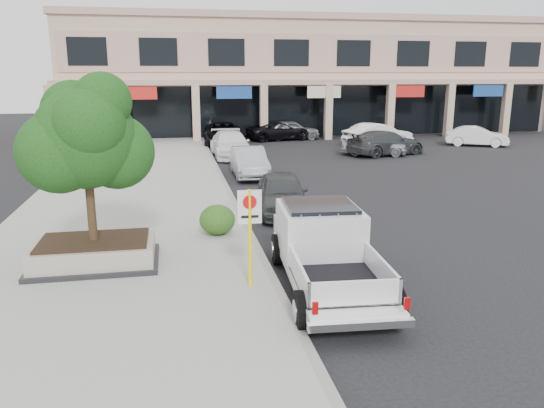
{
  "coord_description": "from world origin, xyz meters",
  "views": [
    {
      "loc": [
        -3.82,
        -12.29,
        4.99
      ],
      "look_at": [
        -1.21,
        1.5,
        1.51
      ],
      "focal_mm": 35.0,
      "sensor_mm": 36.0,
      "label": 1
    }
  ],
  "objects_px": {
    "planter": "(95,252)",
    "curb_car_c": "(231,144)",
    "pickup_truck": "(328,252)",
    "no_parking_sign": "(250,225)",
    "planter_tree": "(92,138)",
    "lot_car_e": "(291,130)",
    "lot_car_c": "(386,143)",
    "curb_car_a": "(282,193)",
    "curb_car_d": "(223,134)",
    "lot_car_f": "(477,136)",
    "lot_car_d": "(279,131)",
    "curb_car_b": "(249,162)",
    "lot_car_a": "(374,144)",
    "lot_car_b": "(378,135)"
  },
  "relations": [
    {
      "from": "curb_car_b",
      "to": "curb_car_d",
      "type": "relative_size",
      "value": 0.77
    },
    {
      "from": "planter",
      "to": "lot_car_b",
      "type": "height_order",
      "value": "lot_car_b"
    },
    {
      "from": "lot_car_e",
      "to": "lot_car_f",
      "type": "xyz_separation_m",
      "value": [
        12.02,
        -5.91,
        -0.07
      ]
    },
    {
      "from": "planter_tree",
      "to": "curb_car_d",
      "type": "height_order",
      "value": "planter_tree"
    },
    {
      "from": "planter",
      "to": "no_parking_sign",
      "type": "xyz_separation_m",
      "value": [
        3.75,
        -2.15,
        1.16
      ]
    },
    {
      "from": "lot_car_a",
      "to": "lot_car_f",
      "type": "height_order",
      "value": "lot_car_a"
    },
    {
      "from": "lot_car_d",
      "to": "lot_car_e",
      "type": "relative_size",
      "value": 1.13
    },
    {
      "from": "pickup_truck",
      "to": "no_parking_sign",
      "type": "bearing_deg",
      "value": 177.82
    },
    {
      "from": "planter_tree",
      "to": "curb_car_c",
      "type": "bearing_deg",
      "value": 73.28
    },
    {
      "from": "lot_car_f",
      "to": "pickup_truck",
      "type": "bearing_deg",
      "value": 169.12
    },
    {
      "from": "curb_car_d",
      "to": "lot_car_b",
      "type": "relative_size",
      "value": 1.16
    },
    {
      "from": "curb_car_b",
      "to": "lot_car_e",
      "type": "relative_size",
      "value": 0.99
    },
    {
      "from": "planter_tree",
      "to": "lot_car_d",
      "type": "relative_size",
      "value": 0.8
    },
    {
      "from": "planter",
      "to": "lot_car_c",
      "type": "bearing_deg",
      "value": 48.87
    },
    {
      "from": "curb_car_a",
      "to": "lot_car_b",
      "type": "height_order",
      "value": "lot_car_b"
    },
    {
      "from": "curb_car_a",
      "to": "planter_tree",
      "type": "bearing_deg",
      "value": -135.14
    },
    {
      "from": "planter",
      "to": "planter_tree",
      "type": "distance_m",
      "value": 2.95
    },
    {
      "from": "curb_car_c",
      "to": "lot_car_b",
      "type": "xyz_separation_m",
      "value": [
        10.55,
        2.83,
        0.04
      ]
    },
    {
      "from": "curb_car_c",
      "to": "lot_car_f",
      "type": "bearing_deg",
      "value": 4.89
    },
    {
      "from": "lot_car_f",
      "to": "lot_car_e",
      "type": "bearing_deg",
      "value": 90.84
    },
    {
      "from": "curb_car_b",
      "to": "lot_car_d",
      "type": "distance_m",
      "value": 14.72
    },
    {
      "from": "curb_car_d",
      "to": "pickup_truck",
      "type": "bearing_deg",
      "value": -85.96
    },
    {
      "from": "lot_car_d",
      "to": "curb_car_a",
      "type": "bearing_deg",
      "value": 158.92
    },
    {
      "from": "planter",
      "to": "planter_tree",
      "type": "xyz_separation_m",
      "value": [
        0.13,
        0.15,
        2.94
      ]
    },
    {
      "from": "curb_car_c",
      "to": "lot_car_e",
      "type": "distance_m",
      "value": 9.51
    },
    {
      "from": "lot_car_d",
      "to": "lot_car_f",
      "type": "height_order",
      "value": "lot_car_d"
    },
    {
      "from": "curb_car_b",
      "to": "lot_car_f",
      "type": "xyz_separation_m",
      "value": [
        17.29,
        8.18,
        -0.04
      ]
    },
    {
      "from": "planter_tree",
      "to": "curb_car_a",
      "type": "relative_size",
      "value": 0.93
    },
    {
      "from": "curb_car_b",
      "to": "lot_car_f",
      "type": "bearing_deg",
      "value": 25.94
    },
    {
      "from": "planter",
      "to": "pickup_truck",
      "type": "bearing_deg",
      "value": -22.89
    },
    {
      "from": "lot_car_a",
      "to": "lot_car_c",
      "type": "xyz_separation_m",
      "value": [
        0.78,
        -0.01,
        0.06
      ]
    },
    {
      "from": "no_parking_sign",
      "to": "lot_car_c",
      "type": "relative_size",
      "value": 0.44
    },
    {
      "from": "planter",
      "to": "curb_car_b",
      "type": "xyz_separation_m",
      "value": [
        5.79,
        11.97,
        0.24
      ]
    },
    {
      "from": "planter",
      "to": "curb_car_c",
      "type": "xyz_separation_m",
      "value": [
        5.58,
        18.29,
        0.3
      ]
    },
    {
      "from": "curb_car_b",
      "to": "lot_car_d",
      "type": "height_order",
      "value": "curb_car_b"
    },
    {
      "from": "curb_car_b",
      "to": "lot_car_c",
      "type": "relative_size",
      "value": 0.84
    },
    {
      "from": "no_parking_sign",
      "to": "curb_car_a",
      "type": "bearing_deg",
      "value": 72.36
    },
    {
      "from": "lot_car_e",
      "to": "lot_car_d",
      "type": "bearing_deg",
      "value": 89.59
    },
    {
      "from": "curb_car_c",
      "to": "lot_car_c",
      "type": "bearing_deg",
      "value": -6.55
    },
    {
      "from": "curb_car_c",
      "to": "curb_car_d",
      "type": "height_order",
      "value": "curb_car_d"
    },
    {
      "from": "lot_car_a",
      "to": "lot_car_f",
      "type": "xyz_separation_m",
      "value": [
        8.68,
        2.75,
        -0.01
      ]
    },
    {
      "from": "curb_car_a",
      "to": "lot_car_d",
      "type": "height_order",
      "value": "curb_car_a"
    },
    {
      "from": "no_parking_sign",
      "to": "curb_car_d",
      "type": "bearing_deg",
      "value": 85.77
    },
    {
      "from": "lot_car_c",
      "to": "lot_car_b",
      "type": "bearing_deg",
      "value": -31.58
    },
    {
      "from": "curb_car_c",
      "to": "lot_car_c",
      "type": "height_order",
      "value": "curb_car_c"
    },
    {
      "from": "pickup_truck",
      "to": "lot_car_e",
      "type": "relative_size",
      "value": 1.33
    },
    {
      "from": "curb_car_d",
      "to": "lot_car_c",
      "type": "height_order",
      "value": "curb_car_d"
    },
    {
      "from": "curb_car_a",
      "to": "lot_car_e",
      "type": "relative_size",
      "value": 0.97
    },
    {
      "from": "pickup_truck",
      "to": "curb_car_b",
      "type": "relative_size",
      "value": 1.34
    },
    {
      "from": "curb_car_a",
      "to": "pickup_truck",
      "type": "bearing_deg",
      "value": -86.73
    }
  ]
}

